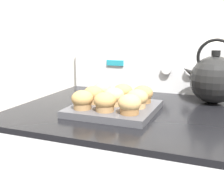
{
  "coord_description": "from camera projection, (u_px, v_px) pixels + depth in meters",
  "views": [
    {
      "loc": [
        0.3,
        -0.56,
        1.19
      ],
      "look_at": [
        -0.05,
        0.3,
        1.0
      ],
      "focal_mm": 45.0,
      "sensor_mm": 36.0,
      "label": 1
    }
  ],
  "objects": [
    {
      "name": "muffin_r0_c1",
      "position": [
        105.0,
        102.0,
        0.87
      ],
      "size": [
        0.07,
        0.07,
        0.06
      ],
      "color": "#A37A4C",
      "rests_on": "muffin_pan"
    },
    {
      "name": "muffin_r1_c0",
      "position": [
        93.0,
        95.0,
        0.97
      ],
      "size": [
        0.07,
        0.07,
        0.06
      ],
      "color": "tan",
      "rests_on": "muffin_pan"
    },
    {
      "name": "muffin_r2_c1",
      "position": [
        123.0,
        92.0,
        1.01
      ],
      "size": [
        0.07,
        0.07,
        0.06
      ],
      "color": "tan",
      "rests_on": "muffin_pan"
    },
    {
      "name": "muffin_r2_c2",
      "position": [
        143.0,
        94.0,
        0.98
      ],
      "size": [
        0.07,
        0.07,
        0.06
      ],
      "color": "olive",
      "rests_on": "muffin_pan"
    },
    {
      "name": "muffin_r0_c0",
      "position": [
        82.0,
        100.0,
        0.9
      ],
      "size": [
        0.07,
        0.07,
        0.06
      ],
      "color": "#A37A4C",
      "rests_on": "muffin_pan"
    },
    {
      "name": "muffin_r1_c1",
      "position": [
        114.0,
        97.0,
        0.94
      ],
      "size": [
        0.07,
        0.07,
        0.06
      ],
      "color": "tan",
      "rests_on": "muffin_pan"
    },
    {
      "name": "muffin_r1_c2",
      "position": [
        137.0,
        99.0,
        0.91
      ],
      "size": [
        0.07,
        0.07,
        0.06
      ],
      "color": "tan",
      "rests_on": "muffin_pan"
    },
    {
      "name": "muffin_r2_c0",
      "position": [
        102.0,
        91.0,
        1.04
      ],
      "size": [
        0.07,
        0.07,
        0.06
      ],
      "color": "tan",
      "rests_on": "muffin_pan"
    },
    {
      "name": "wall_back",
      "position": [
        156.0,
        32.0,
        1.29
      ],
      "size": [
        8.0,
        0.05,
        2.4
      ],
      "color": "silver",
      "rests_on": "ground_plane"
    },
    {
      "name": "tea_kettle",
      "position": [
        214.0,
        79.0,
        1.05
      ],
      "size": [
        0.21,
        0.18,
        0.24
      ],
      "color": "black",
      "rests_on": "stove_range"
    },
    {
      "name": "control_panel",
      "position": [
        153.0,
        67.0,
        1.28
      ],
      "size": [
        0.77,
        0.07,
        0.22
      ],
      "color": "white",
      "rests_on": "stove_range"
    },
    {
      "name": "muffin_pan",
      "position": [
        114.0,
        109.0,
        0.95
      ],
      "size": [
        0.27,
        0.27,
        0.02
      ],
      "color": "#4C4C51",
      "rests_on": "stove_range"
    },
    {
      "name": "muffin_r0_c2",
      "position": [
        130.0,
        104.0,
        0.84
      ],
      "size": [
        0.07,
        0.07,
        0.06
      ],
      "color": "olive",
      "rests_on": "muffin_pan"
    }
  ]
}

